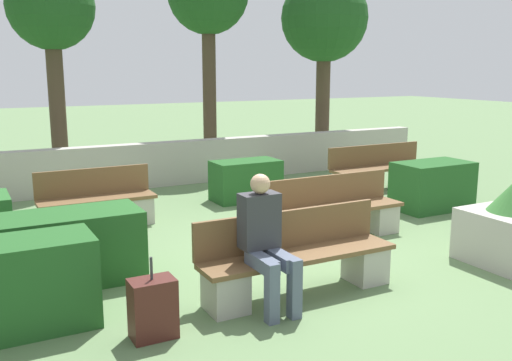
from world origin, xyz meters
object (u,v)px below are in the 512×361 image
object	(u,v)px
bench_front	(298,262)
bench_right_side	(97,206)
person_seated_man	(266,237)
tree_rightmost	(324,21)
bench_back	(332,215)
bench_left_side	(380,172)
suitcase	(153,308)
tree_center_left	(51,12)

from	to	relation	value
bench_front	bench_right_side	distance (m)	3.73
bench_front	person_seated_man	distance (m)	0.61
bench_right_side	tree_rightmost	size ratio (longest dim) A/B	0.37
tree_rightmost	person_seated_man	bearing A→B (deg)	-127.90
bench_back	tree_rightmost	world-z (taller)	tree_rightmost
bench_left_side	bench_right_side	bearing A→B (deg)	-168.62
bench_back	suitcase	xyz separation A→B (m)	(-3.07, -1.68, -0.07)
bench_front	bench_left_side	bearing A→B (deg)	41.29
bench_back	suitcase	world-z (taller)	bench_back
bench_right_side	bench_back	distance (m)	3.41
tree_center_left	tree_rightmost	bearing A→B (deg)	-4.10
bench_front	person_seated_man	world-z (taller)	person_seated_man
bench_front	tree_center_left	bearing A→B (deg)	98.83
suitcase	tree_center_left	distance (m)	8.15
bench_left_side	bench_front	bearing A→B (deg)	-128.44
bench_right_side	bench_back	xyz separation A→B (m)	(2.70, -2.09, 0.02)
bench_back	person_seated_man	size ratio (longest dim) A/B	1.59
bench_left_side	bench_back	world-z (taller)	same
bench_back	person_seated_man	xyz separation A→B (m)	(-1.91, -1.57, 0.38)
bench_left_side	tree_center_left	xyz separation A→B (m)	(-5.25, 3.66, 3.01)
bench_back	bench_front	bearing A→B (deg)	-135.87
suitcase	bench_front	bearing A→B (deg)	8.77
bench_front	bench_right_side	size ratio (longest dim) A/B	1.28
bench_front	tree_center_left	xyz separation A→B (m)	(-1.13, 7.28, 3.01)
bench_right_side	suitcase	size ratio (longest dim) A/B	2.30
tree_center_left	suitcase	bearing A→B (deg)	-93.75
bench_back	tree_center_left	distance (m)	7.07
bench_back	person_seated_man	distance (m)	2.50
bench_back	tree_rightmost	distance (m)	7.14
bench_front	tree_center_left	world-z (taller)	tree_center_left
bench_left_side	bench_back	xyz separation A→B (m)	(-2.67, -2.19, -0.00)
person_seated_man	tree_rightmost	xyz separation A→B (m)	(5.44, 6.98, 2.66)
bench_left_side	bench_back	size ratio (longest dim) A/B	1.03
bench_front	suitcase	size ratio (longest dim) A/B	2.94
person_seated_man	tree_center_left	xyz separation A→B (m)	(-0.67, 7.42, 2.64)
bench_left_side	tree_center_left	world-z (taller)	tree_center_left
tree_center_left	bench_right_side	bearing A→B (deg)	-91.81
bench_back	bench_left_side	bearing A→B (deg)	38.80
bench_left_side	tree_center_left	size ratio (longest dim) A/B	0.50
bench_front	bench_left_side	distance (m)	5.48
bench_left_side	suitcase	distance (m)	6.93
person_seated_man	suitcase	world-z (taller)	person_seated_man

